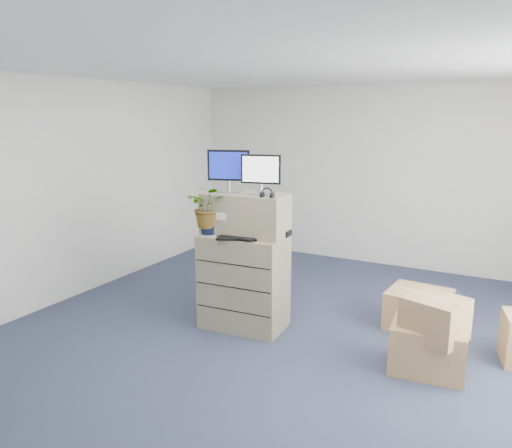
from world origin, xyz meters
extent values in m
plane|color=#22283E|center=(0.00, 0.00, 0.00)|extent=(7.00, 7.00, 0.00)
cube|color=beige|center=(0.00, 3.51, 1.40)|extent=(6.00, 0.02, 2.80)
cube|color=gray|center=(-0.54, 0.35, 0.53)|extent=(0.95, 0.62, 1.06)
cube|color=gray|center=(-0.55, 0.40, 1.29)|extent=(0.94, 0.51, 0.46)
cube|color=#99999E|center=(-0.75, 0.39, 1.53)|extent=(0.29, 0.24, 0.02)
cylinder|color=#99999E|center=(-0.75, 0.39, 1.59)|extent=(0.04, 0.04, 0.11)
cube|color=black|center=(-0.75, 0.39, 1.81)|extent=(0.45, 0.17, 0.33)
cube|color=navy|center=(-0.74, 0.37, 1.81)|extent=(0.40, 0.13, 0.29)
cube|color=#99999E|center=(-0.35, 0.39, 1.52)|extent=(0.25, 0.21, 0.02)
cylinder|color=#99999E|center=(-0.35, 0.39, 1.58)|extent=(0.04, 0.04, 0.10)
cube|color=black|center=(-0.35, 0.39, 1.79)|extent=(0.43, 0.12, 0.31)
cube|color=silver|center=(-0.35, 0.37, 1.79)|extent=(0.38, 0.09, 0.27)
torus|color=black|center=(-0.22, 0.26, 1.55)|extent=(0.14, 0.02, 0.13)
cube|color=black|center=(-0.52, 0.18, 1.07)|extent=(0.47, 0.33, 0.02)
ellipsoid|color=silver|center=(-0.22, 0.28, 1.08)|extent=(0.10, 0.08, 0.03)
cylinder|color=gray|center=(-0.48, 0.40, 1.18)|extent=(0.07, 0.07, 0.24)
cube|color=silver|center=(-0.61, 0.36, 1.07)|extent=(0.07, 0.06, 0.02)
cube|color=black|center=(-0.61, 0.36, 1.15)|extent=(0.07, 0.05, 0.13)
cube|color=black|center=(-0.18, 0.54, 1.09)|extent=(0.21, 0.17, 0.06)
cube|color=#427DE1|center=(-0.26, 0.43, 1.17)|extent=(0.27, 0.17, 0.10)
cylinder|color=#97AB8A|center=(-0.88, 0.18, 1.07)|extent=(0.20, 0.20, 0.02)
cylinder|color=black|center=(-0.88, 0.18, 1.14)|extent=(0.17, 0.17, 0.13)
imported|color=#245C1A|center=(-0.88, 0.18, 1.32)|extent=(0.45, 0.49, 0.36)
imported|color=#5B5B60|center=(-0.92, 0.98, 0.38)|extent=(0.98, 0.97, 0.75)
cube|color=olive|center=(1.46, 0.29, 0.23)|extent=(0.70, 0.57, 0.46)
cube|color=olive|center=(1.44, 0.29, 0.18)|extent=(0.54, 0.47, 0.35)
cube|color=olive|center=(1.20, 1.24, 0.22)|extent=(0.69, 0.64, 0.43)
cube|color=olive|center=(1.50, 0.25, 0.55)|extent=(0.61, 0.58, 0.39)
camera|label=1|loc=(2.07, -4.23, 2.35)|focal=35.00mm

